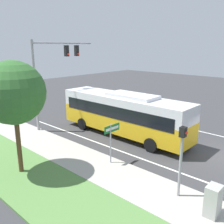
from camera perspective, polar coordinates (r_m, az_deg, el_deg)
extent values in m
cube|color=#ADA89E|center=(11.83, 14.12, -19.27)|extent=(2.80, 80.00, 0.12)
cube|color=silver|center=(13.90, 19.43, -14.42)|extent=(0.14, 30.00, 0.01)
cube|color=gold|center=(18.77, 2.57, -1.99)|extent=(2.45, 10.67, 1.44)
cube|color=silver|center=(18.44, 2.62, 1.91)|extent=(2.45, 10.67, 1.18)
cube|color=black|center=(18.53, 2.60, 0.68)|extent=(2.49, 9.81, 0.89)
cube|color=silver|center=(17.80, 4.62, 3.73)|extent=(1.72, 3.73, 0.24)
cylinder|color=black|center=(20.40, -6.74, -2.70)|extent=(0.28, 0.94, 0.94)
cylinder|color=black|center=(21.94, -2.11, -1.34)|extent=(0.28, 0.94, 0.94)
cylinder|color=black|center=(16.26, 8.88, -7.47)|extent=(0.28, 0.94, 0.94)
cylinder|color=black|center=(18.15, 13.03, -5.27)|extent=(0.28, 0.94, 0.94)
cylinder|color=#939399|center=(20.00, -17.13, 5.41)|extent=(0.20, 0.20, 7.07)
cylinder|color=#939399|center=(21.38, -10.87, 15.22)|extent=(5.85, 0.14, 0.14)
cube|color=black|center=(21.50, -10.36, 13.59)|extent=(0.32, 0.28, 0.90)
sphere|color=red|center=(21.37, -10.03, 12.93)|extent=(0.18, 0.18, 0.18)
cube|color=black|center=(22.17, -8.10, 13.72)|extent=(0.32, 0.28, 0.90)
sphere|color=red|center=(22.04, -7.77, 13.08)|extent=(0.18, 0.18, 0.18)
cylinder|color=#939399|center=(11.40, 15.39, -11.34)|extent=(0.12, 0.12, 3.36)
cube|color=black|center=(10.85, 15.92, -4.41)|extent=(0.28, 0.24, 0.44)
sphere|color=red|center=(10.79, 16.63, -4.57)|extent=(0.14, 0.14, 0.14)
cylinder|color=#939399|center=(14.19, -0.32, -7.50)|extent=(0.08, 0.08, 2.41)
cube|color=#196B33|center=(13.94, 0.01, -3.76)|extent=(1.21, 0.03, 0.42)
cube|color=white|center=(13.93, 0.07, -3.78)|extent=(1.03, 0.01, 0.15)
cube|color=#A8A8A3|center=(11.05, 22.08, -18.32)|extent=(0.67, 0.51, 1.28)
cylinder|color=brown|center=(13.96, -20.58, -6.47)|extent=(0.24, 0.24, 3.31)
sphere|color=#33662D|center=(13.27, -21.61, 4.12)|extent=(3.20, 3.20, 3.20)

